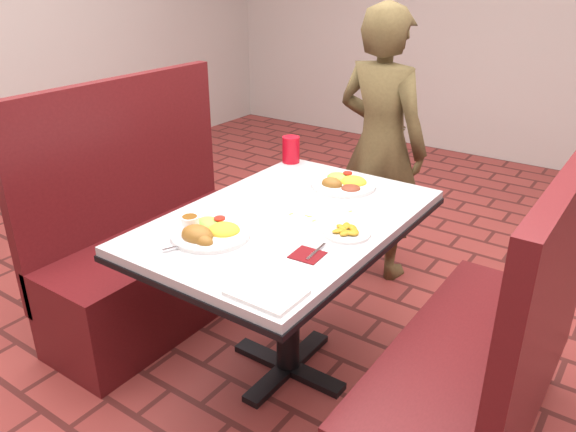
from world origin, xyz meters
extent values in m
plane|color=maroon|center=(0.00, 0.00, 0.00)|extent=(7.00, 7.00, 0.00)
cube|color=#B8BBBD|center=(0.00, 0.00, 0.73)|extent=(0.80, 1.20, 0.03)
cube|color=black|center=(0.00, 0.00, 0.70)|extent=(0.81, 1.21, 0.02)
cylinder|color=black|center=(0.00, 0.00, 0.36)|extent=(0.10, 0.10, 0.69)
cube|color=black|center=(0.00, 0.00, 0.01)|extent=(0.55, 0.08, 0.03)
cube|color=black|center=(0.00, 0.00, 0.01)|extent=(0.08, 0.55, 0.03)
cube|color=#5C1517|center=(-0.75, 0.00, 0.23)|extent=(0.45, 1.20, 0.45)
cube|color=#5C1517|center=(-0.97, 0.00, 0.70)|extent=(0.06, 1.20, 0.95)
cube|color=#5C1517|center=(0.75, 0.00, 0.23)|extent=(0.45, 1.20, 0.45)
cube|color=#5C1517|center=(0.97, 0.00, 0.70)|extent=(0.06, 1.20, 0.95)
imported|color=brown|center=(-0.12, 1.05, 0.74)|extent=(0.58, 0.42, 1.49)
cylinder|color=white|center=(-0.13, -0.31, 0.76)|extent=(0.29, 0.29, 0.02)
ellipsoid|color=gold|center=(-0.09, -0.27, 0.79)|extent=(0.12, 0.12, 0.05)
ellipsoid|color=#85B94A|center=(-0.18, -0.25, 0.79)|extent=(0.12, 0.10, 0.04)
cylinder|color=red|center=(-0.15, -0.23, 0.79)|extent=(0.04, 0.04, 0.01)
ellipsoid|color=#996427|center=(-0.14, -0.36, 0.80)|extent=(0.12, 0.10, 0.07)
ellipsoid|color=#996427|center=(-0.09, -0.38, 0.79)|extent=(0.07, 0.05, 0.04)
cylinder|color=white|center=(-0.22, -0.32, 0.79)|extent=(0.07, 0.07, 0.04)
cylinder|color=brown|center=(-0.22, -0.32, 0.81)|extent=(0.05, 0.05, 0.01)
cylinder|color=white|center=(0.02, 0.40, 0.76)|extent=(0.28, 0.28, 0.02)
ellipsoid|color=gold|center=(0.05, 0.43, 0.79)|extent=(0.12, 0.12, 0.05)
ellipsoid|color=#85B94A|center=(-0.03, 0.45, 0.79)|extent=(0.12, 0.09, 0.04)
cylinder|color=red|center=(0.00, 0.47, 0.79)|extent=(0.04, 0.04, 0.01)
ellipsoid|color=brown|center=(0.08, 0.36, 0.78)|extent=(0.08, 0.08, 0.03)
ellipsoid|color=#996427|center=(-0.01, 0.35, 0.79)|extent=(0.10, 0.07, 0.06)
cylinder|color=white|center=(0.27, -0.01, 0.76)|extent=(0.17, 0.17, 0.01)
cube|color=#5C0D11|center=(0.24, -0.23, 0.75)|extent=(0.11, 0.11, 0.00)
cube|color=silver|center=(0.25, -0.19, 0.76)|extent=(0.02, 0.13, 0.00)
cylinder|color=red|center=(-0.36, 0.54, 0.81)|extent=(0.09, 0.09, 0.13)
cube|color=white|center=(0.27, -0.50, 0.76)|extent=(0.21, 0.16, 0.01)
cube|color=silver|center=(-0.03, -0.32, 0.76)|extent=(0.04, 0.19, 0.00)
cube|color=silver|center=(-0.14, -0.42, 0.76)|extent=(0.07, 0.15, 0.00)
camera|label=1|loc=(1.14, -1.63, 1.65)|focal=35.00mm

